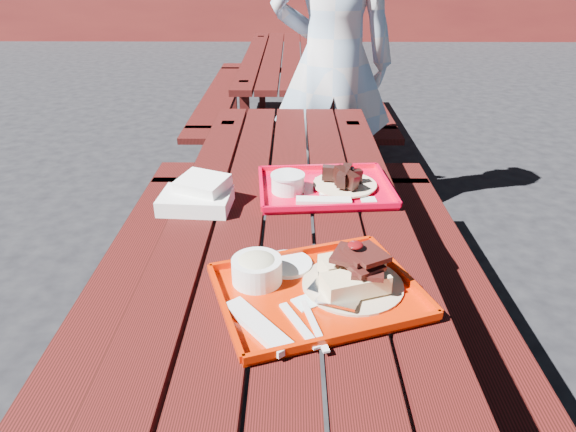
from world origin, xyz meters
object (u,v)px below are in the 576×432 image
object	(u,v)px
person	(332,63)
picnic_table_far	(292,78)
picnic_table_near	(288,265)
near_tray	(314,280)
far_tray	(323,186)

from	to	relation	value
person	picnic_table_far	bearing A→B (deg)	-77.65
picnic_table_far	picnic_table_near	bearing A→B (deg)	-90.00
picnic_table_near	person	xyz separation A→B (m)	(0.23, 1.46, 0.37)
near_tray	person	bearing A→B (deg)	85.00
near_tray	far_tray	bearing A→B (deg)	84.98
picnic_table_far	far_tray	size ratio (longest dim) A/B	5.09
far_tray	person	size ratio (longest dim) A/B	0.25
picnic_table_near	near_tray	distance (m)	0.47
picnic_table_far	person	distance (m)	1.41
near_tray	person	size ratio (longest dim) A/B	0.29
picnic_table_near	far_tray	bearing A→B (deg)	55.18
far_tray	person	bearing A→B (deg)	85.01
near_tray	picnic_table_near	bearing A→B (deg)	98.95
picnic_table_near	person	world-z (taller)	person
picnic_table_near	far_tray	world-z (taller)	far_tray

